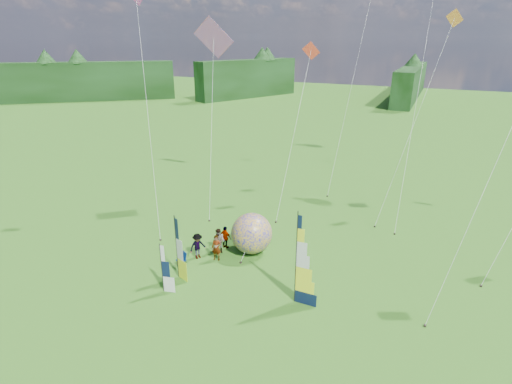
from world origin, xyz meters
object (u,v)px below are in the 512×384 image
at_px(side_banner_left, 177,248).
at_px(spectator_a, 216,248).
at_px(camp_chair, 181,259).
at_px(side_banner_far, 162,269).
at_px(feather_banner_main, 296,260).
at_px(spectator_d, 226,237).
at_px(kite_whale, 417,94).
at_px(spectator_c, 198,246).
at_px(spectator_b, 219,241).
at_px(bol_inflatable, 252,233).

xyz_separation_m(side_banner_left, spectator_a, (1.08, 2.68, -1.09)).
height_order(side_banner_left, camp_chair, side_banner_left).
xyz_separation_m(side_banner_left, side_banner_far, (0.09, -1.58, -0.48)).
height_order(feather_banner_main, spectator_d, feather_banner_main).
height_order(feather_banner_main, kite_whale, kite_whale).
distance_m(side_banner_left, side_banner_far, 1.65).
distance_m(spectator_a, spectator_c, 1.25).
bearing_deg(spectator_b, side_banner_left, -103.52).
distance_m(spectator_c, camp_chair, 1.40).
bearing_deg(spectator_d, spectator_c, 72.98).
xyz_separation_m(feather_banner_main, spectator_b, (-6.38, 2.93, -1.74)).
xyz_separation_m(bol_inflatable, camp_chair, (-3.26, -3.48, -0.90)).
bearing_deg(spectator_d, bol_inflatable, -160.51).
height_order(feather_banner_main, bol_inflatable, feather_banner_main).
bearing_deg(spectator_c, bol_inflatable, -22.81).
relative_size(bol_inflatable, spectator_b, 1.61).
bearing_deg(kite_whale, bol_inflatable, -102.87).
relative_size(side_banner_left, spectator_d, 2.43).
bearing_deg(camp_chair, spectator_a, 67.16).
relative_size(side_banner_far, kite_whale, 0.16).
bearing_deg(bol_inflatable, spectator_b, -153.01).
distance_m(spectator_d, camp_chair, 3.51).
height_order(spectator_b, spectator_c, spectator_c).
height_order(side_banner_left, bol_inflatable, side_banner_left).
xyz_separation_m(spectator_a, camp_chair, (-1.65, -1.59, -0.40)).
bearing_deg(spectator_a, side_banner_left, -121.61).
height_order(side_banner_left, spectator_c, side_banner_left).
height_order(side_banner_far, spectator_b, side_banner_far).
bearing_deg(feather_banner_main, spectator_b, 155.61).
relative_size(side_banner_far, spectator_b, 1.73).
distance_m(side_banner_left, spectator_b, 3.82).
bearing_deg(spectator_d, feather_banner_main, 160.33).
bearing_deg(side_banner_far, spectator_a, 64.26).
distance_m(feather_banner_main, spectator_c, 7.65).
bearing_deg(spectator_c, spectator_b, -6.64).
bearing_deg(bol_inflatable, side_banner_left, -120.39).
bearing_deg(side_banner_far, spectator_c, 80.57).
distance_m(spectator_a, kite_whale, 19.93).
distance_m(spectator_b, spectator_d, 0.71).
bearing_deg(spectator_d, spectator_b, 91.10).
relative_size(bol_inflatable, spectator_a, 1.59).
xyz_separation_m(side_banner_left, spectator_c, (-0.14, 2.36, -1.09)).
bearing_deg(bol_inflatable, kite_whale, 58.27).
bearing_deg(bol_inflatable, spectator_a, -130.36).
bearing_deg(spectator_c, spectator_d, 1.74).
height_order(spectator_a, camp_chair, spectator_a).
bearing_deg(kite_whale, spectator_b, -106.57).
height_order(side_banner_left, spectator_a, side_banner_left).
relative_size(feather_banner_main, side_banner_far, 1.76).
relative_size(side_banner_far, spectator_a, 1.71).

